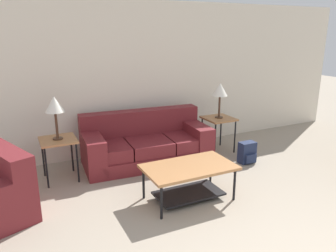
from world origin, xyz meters
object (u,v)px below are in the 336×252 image
at_px(side_table_right, 219,121).
at_px(table_lamp_left, 55,106).
at_px(coffee_table, 189,175).
at_px(table_lamp_right, 220,91).
at_px(side_table_left, 58,144).
at_px(backpack, 247,153).
at_px(couch, 146,145).

bearing_deg(side_table_right, table_lamp_left, -180.00).
bearing_deg(coffee_table, side_table_right, 44.55).
bearing_deg(table_lamp_left, table_lamp_right, 0.00).
relative_size(side_table_left, table_lamp_left, 1.00).
distance_m(table_lamp_right, backpack, 1.16).
xyz_separation_m(side_table_right, backpack, (0.11, -0.69, -0.38)).
bearing_deg(table_lamp_right, couch, 176.64).
bearing_deg(couch, side_table_right, -3.36).
relative_size(couch, table_lamp_left, 3.38).
bearing_deg(side_table_right, coffee_table, -135.45).
relative_size(coffee_table, table_lamp_right, 1.86).
relative_size(side_table_left, side_table_right, 1.00).
bearing_deg(backpack, coffee_table, -156.13).
height_order(couch, coffee_table, couch).
bearing_deg(coffee_table, couch, 90.26).
height_order(side_table_left, table_lamp_right, table_lamp_right).
xyz_separation_m(table_lamp_right, backpack, (0.11, -0.69, -0.93)).
bearing_deg(couch, table_lamp_left, -176.65).
relative_size(couch, table_lamp_right, 3.38).
bearing_deg(table_lamp_left, backpack, -13.61).
distance_m(table_lamp_left, backpack, 3.08).
relative_size(coffee_table, side_table_left, 1.86).
bearing_deg(side_table_left, table_lamp_right, -0.00).
xyz_separation_m(couch, side_table_left, (-1.38, -0.08, 0.25)).
bearing_deg(backpack, side_table_left, 166.39).
relative_size(side_table_left, backpack, 1.75).
relative_size(side_table_right, table_lamp_left, 1.00).
distance_m(coffee_table, backpack, 1.62).
relative_size(coffee_table, table_lamp_left, 1.86).
relative_size(coffee_table, backpack, 3.25).
distance_m(coffee_table, side_table_right, 1.92).
xyz_separation_m(coffee_table, side_table_right, (1.36, 1.34, 0.21)).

